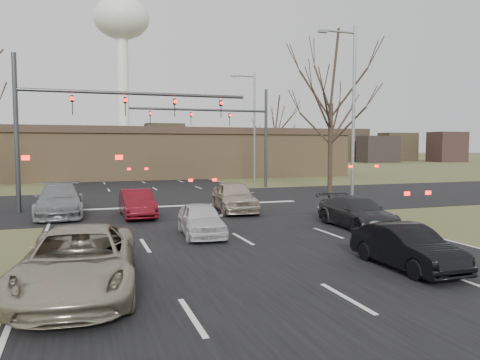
{
  "coord_description": "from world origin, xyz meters",
  "views": [
    {
      "loc": [
        -5.51,
        -12.81,
        3.39
      ],
      "look_at": [
        0.65,
        5.19,
        2.0
      ],
      "focal_mm": 35.0,
      "sensor_mm": 36.0,
      "label": 1
    }
  ],
  "objects_px": {
    "streetlight_right_near": "(351,106)",
    "car_black_hatch": "(407,247)",
    "streetlight_right_far": "(253,122)",
    "car_charcoal_sedan": "(357,212)",
    "car_silver_suv": "(79,261)",
    "building": "(153,153)",
    "mast_arm_near": "(85,114)",
    "car_silver_ahead": "(234,197)",
    "water_tower": "(122,27)",
    "car_red_ahead": "(137,203)",
    "car_white_sedan": "(201,219)",
    "mast_arm_far": "(233,126)",
    "car_grey_ahead": "(60,200)"
  },
  "relations": [
    {
      "from": "water_tower",
      "to": "car_charcoal_sedan",
      "type": "relative_size",
      "value": 10.03
    },
    {
      "from": "car_silver_suv",
      "to": "water_tower",
      "type": "bearing_deg",
      "value": 90.59
    },
    {
      "from": "car_silver_suv",
      "to": "car_silver_ahead",
      "type": "relative_size",
      "value": 1.17
    },
    {
      "from": "mast_arm_far",
      "to": "streetlight_right_far",
      "type": "relative_size",
      "value": 1.11
    },
    {
      "from": "streetlight_right_near",
      "to": "car_black_hatch",
      "type": "xyz_separation_m",
      "value": [
        -5.88,
        -12.28,
        -4.98
      ]
    },
    {
      "from": "water_tower",
      "to": "car_red_ahead",
      "type": "height_order",
      "value": "water_tower"
    },
    {
      "from": "building",
      "to": "streetlight_right_far",
      "type": "xyz_separation_m",
      "value": [
        7.32,
        -11.0,
        2.92
      ]
    },
    {
      "from": "streetlight_right_near",
      "to": "car_black_hatch",
      "type": "bearing_deg",
      "value": -115.57
    },
    {
      "from": "mast_arm_far",
      "to": "car_silver_ahead",
      "type": "relative_size",
      "value": 2.4
    },
    {
      "from": "mast_arm_near",
      "to": "car_grey_ahead",
      "type": "bearing_deg",
      "value": -124.92
    },
    {
      "from": "car_silver_suv",
      "to": "car_red_ahead",
      "type": "bearing_deg",
      "value": 83.1
    },
    {
      "from": "mast_arm_near",
      "to": "water_tower",
      "type": "bearing_deg",
      "value": 84.01
    },
    {
      "from": "car_black_hatch",
      "to": "mast_arm_far",
      "type": "bearing_deg",
      "value": 82.34
    },
    {
      "from": "mast_arm_far",
      "to": "car_white_sedan",
      "type": "distance_m",
      "value": 20.75
    },
    {
      "from": "mast_arm_far",
      "to": "water_tower",
      "type": "bearing_deg",
      "value": 90.11
    },
    {
      "from": "water_tower",
      "to": "car_charcoal_sedan",
      "type": "bearing_deg",
      "value": -90.36
    },
    {
      "from": "car_silver_suv",
      "to": "car_white_sedan",
      "type": "bearing_deg",
      "value": 59.28
    },
    {
      "from": "water_tower",
      "to": "car_black_hatch",
      "type": "distance_m",
      "value": 127.19
    },
    {
      "from": "water_tower",
      "to": "mast_arm_near",
      "type": "relative_size",
      "value": 3.67
    },
    {
      "from": "mast_arm_near",
      "to": "car_silver_ahead",
      "type": "bearing_deg",
      "value": -23.57
    },
    {
      "from": "streetlight_right_far",
      "to": "car_black_hatch",
      "type": "relative_size",
      "value": 2.71
    },
    {
      "from": "streetlight_right_near",
      "to": "car_charcoal_sedan",
      "type": "distance_m",
      "value": 8.73
    },
    {
      "from": "car_black_hatch",
      "to": "car_silver_ahead",
      "type": "relative_size",
      "value": 0.8
    },
    {
      "from": "car_white_sedan",
      "to": "car_charcoal_sedan",
      "type": "height_order",
      "value": "car_charcoal_sedan"
    },
    {
      "from": "mast_arm_near",
      "to": "streetlight_right_near",
      "type": "distance_m",
      "value": 14.38
    },
    {
      "from": "streetlight_right_far",
      "to": "car_charcoal_sedan",
      "type": "relative_size",
      "value": 2.25
    },
    {
      "from": "car_grey_ahead",
      "to": "car_white_sedan",
      "type": "bearing_deg",
      "value": -53.4
    },
    {
      "from": "car_silver_suv",
      "to": "building",
      "type": "bearing_deg",
      "value": 85.19
    },
    {
      "from": "car_charcoal_sedan",
      "to": "car_black_hatch",
      "type": "bearing_deg",
      "value": -110.44
    },
    {
      "from": "water_tower",
      "to": "mast_arm_near",
      "type": "distance_m",
      "value": 111.8
    },
    {
      "from": "building",
      "to": "car_grey_ahead",
      "type": "height_order",
      "value": "building"
    },
    {
      "from": "building",
      "to": "streetlight_right_near",
      "type": "bearing_deg",
      "value": -76.31
    },
    {
      "from": "streetlight_right_far",
      "to": "car_black_hatch",
      "type": "distance_m",
      "value": 30.38
    },
    {
      "from": "building",
      "to": "streetlight_right_far",
      "type": "height_order",
      "value": "streetlight_right_far"
    },
    {
      "from": "water_tower",
      "to": "car_silver_suv",
      "type": "height_order",
      "value": "water_tower"
    },
    {
      "from": "water_tower",
      "to": "car_white_sedan",
      "type": "distance_m",
      "value": 121.21
    },
    {
      "from": "mast_arm_near",
      "to": "car_silver_ahead",
      "type": "relative_size",
      "value": 2.62
    },
    {
      "from": "streetlight_right_near",
      "to": "car_charcoal_sedan",
      "type": "xyz_separation_m",
      "value": [
        -3.55,
        -6.26,
        -4.94
      ]
    },
    {
      "from": "water_tower",
      "to": "car_grey_ahead",
      "type": "height_order",
      "value": "water_tower"
    },
    {
      "from": "streetlight_right_far",
      "to": "car_red_ahead",
      "type": "xyz_separation_m",
      "value": [
        -12.32,
        -17.37,
        -4.92
      ]
    },
    {
      "from": "streetlight_right_far",
      "to": "car_silver_ahead",
      "type": "relative_size",
      "value": 2.16
    },
    {
      "from": "mast_arm_near",
      "to": "mast_arm_far",
      "type": "distance_m",
      "value": 15.17
    },
    {
      "from": "streetlight_right_far",
      "to": "car_silver_ahead",
      "type": "bearing_deg",
      "value": -113.34
    },
    {
      "from": "streetlight_right_near",
      "to": "car_white_sedan",
      "type": "relative_size",
      "value": 2.7
    },
    {
      "from": "mast_arm_near",
      "to": "car_silver_ahead",
      "type": "xyz_separation_m",
      "value": [
        7.16,
        -3.12,
        -4.28
      ]
    },
    {
      "from": "car_red_ahead",
      "to": "car_grey_ahead",
      "type": "bearing_deg",
      "value": 155.63
    },
    {
      "from": "mast_arm_near",
      "to": "streetlight_right_far",
      "type": "distance_m",
      "value": 20.2
    },
    {
      "from": "car_silver_suv",
      "to": "car_black_hatch",
      "type": "relative_size",
      "value": 1.47
    },
    {
      "from": "mast_arm_near",
      "to": "car_grey_ahead",
      "type": "height_order",
      "value": "mast_arm_near"
    },
    {
      "from": "streetlight_right_far",
      "to": "car_charcoal_sedan",
      "type": "xyz_separation_m",
      "value": [
        -4.05,
        -23.26,
        -4.94
      ]
    }
  ]
}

